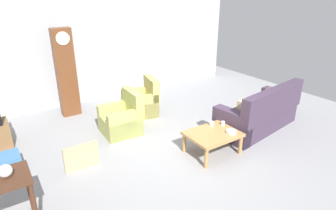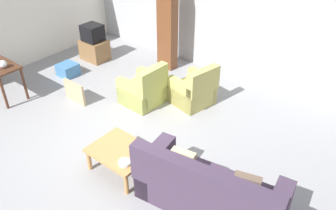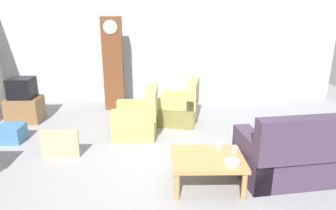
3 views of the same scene
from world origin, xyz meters
name	(u,v)px [view 2 (image 2 of 3)]	position (x,y,z in m)	size (l,w,h in m)	color
ground_plane	(121,143)	(0.00, 0.00, 0.00)	(10.40, 10.40, 0.00)	gray
garage_door_wall	(230,8)	(0.00, 3.60, 1.60)	(8.40, 0.16, 3.20)	#ADAFB5
pegboard_wall_left	(0,13)	(-4.20, 0.40, 1.44)	(0.12, 6.40, 2.88)	silver
couch_floral	(209,192)	(2.05, -0.27, 0.35)	(2.20, 1.17, 1.04)	#423347
armchair_olive_near	(144,91)	(-0.57, 1.27, 0.31)	(0.82, 0.79, 0.92)	tan
armchair_olive_far	(193,91)	(0.26, 1.91, 0.31)	(0.93, 0.91, 0.92)	tan
coffee_table_wood	(121,152)	(0.50, -0.46, 0.37)	(0.96, 0.76, 0.43)	#B27F47
grandfather_clock	(167,27)	(-1.24, 2.90, 1.07)	(0.44, 0.30, 2.13)	brown
tv_stand_cabinet	(95,50)	(-3.02, 2.05, 0.26)	(0.68, 0.52, 0.52)	brown
tv_crt	(92,33)	(-3.02, 2.05, 0.73)	(0.48, 0.44, 0.42)	black
framed_picture_leaning	(75,92)	(-1.75, 0.38, 0.24)	(0.60, 0.05, 0.48)	tan
storage_box_blue	(68,70)	(-2.85, 1.03, 0.15)	(0.43, 0.43, 0.29)	teal
glass_dome_cloche	(3,64)	(-2.88, -0.44, 0.87)	(0.16, 0.16, 0.16)	silver
cup_white_porcelain	(140,144)	(0.69, -0.21, 0.47)	(0.09, 0.09, 0.09)	white
cup_blue_rimmed	(145,153)	(0.89, -0.31, 0.46)	(0.08, 0.08, 0.08)	silver
bowl_white_stacked	(125,163)	(0.78, -0.66, 0.45)	(0.19, 0.19, 0.05)	white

